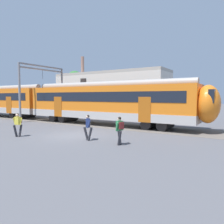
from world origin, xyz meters
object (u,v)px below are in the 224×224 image
at_px(pedestrian_yellow, 18,123).
at_px(pedestrian_green, 120,128).
at_px(commuter_train, 46,101).
at_px(pedestrian_navy, 88,126).

bearing_deg(pedestrian_yellow, pedestrian_green, 11.53).
distance_m(commuter_train, pedestrian_navy, 13.97).
bearing_deg(pedestrian_green, pedestrian_navy, 178.16).
bearing_deg(commuter_train, pedestrian_yellow, -51.11).
distance_m(pedestrian_navy, pedestrian_green, 2.40).
xyz_separation_m(pedestrian_yellow, pedestrian_navy, (4.98, 1.58, -0.03)).
relative_size(commuter_train, pedestrian_yellow, 22.83).
distance_m(commuter_train, pedestrian_yellow, 11.20).
height_order(pedestrian_yellow, pedestrian_navy, same).
height_order(commuter_train, pedestrian_yellow, commuter_train).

